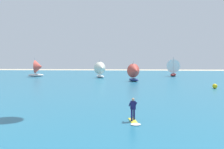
% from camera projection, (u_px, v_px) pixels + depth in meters
% --- Properties ---
extents(ocean, '(160.00, 90.00, 0.10)m').
position_uv_depth(ocean, '(119.00, 80.00, 50.74)').
color(ocean, '#236B89').
rests_on(ocean, ground).
extents(kitesurfer, '(0.89, 2.02, 1.67)m').
position_uv_depth(kitesurfer, '(133.00, 113.00, 15.72)').
color(kitesurfer, yellow).
rests_on(kitesurfer, ocean).
extents(sailboat_heeled_over, '(4.06, 4.61, 5.18)m').
position_uv_depth(sailboat_heeled_over, '(174.00, 67.00, 61.62)').
color(sailboat_heeled_over, maroon).
rests_on(sailboat_heeled_over, ocean).
extents(sailboat_trailing, '(3.70, 4.04, 4.48)m').
position_uv_depth(sailboat_trailing, '(101.00, 70.00, 54.94)').
color(sailboat_trailing, silver).
rests_on(sailboat_trailing, ocean).
extents(sailboat_near_shore, '(3.30, 3.70, 4.13)m').
position_uv_depth(sailboat_near_shore, '(135.00, 72.00, 45.64)').
color(sailboat_near_shore, navy).
rests_on(sailboat_near_shore, ocean).
extents(sailboat_anchored_offshore, '(4.33, 3.73, 4.96)m').
position_uv_depth(sailboat_anchored_offshore, '(38.00, 68.00, 59.00)').
color(sailboat_anchored_offshore, white).
rests_on(sailboat_anchored_offshore, ocean).
extents(marker_buoy, '(0.73, 0.73, 0.73)m').
position_uv_depth(marker_buoy, '(215.00, 86.00, 34.32)').
color(marker_buoy, yellow).
rests_on(marker_buoy, ocean).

